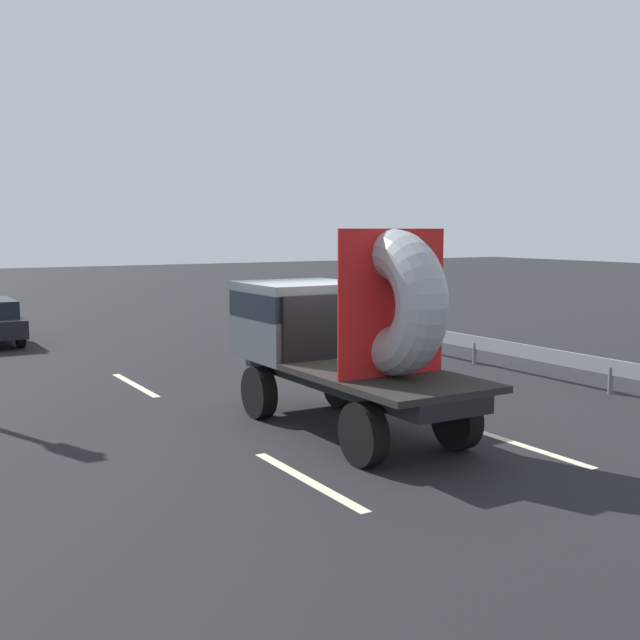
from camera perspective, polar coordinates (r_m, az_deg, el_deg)
ground_plane at (r=13.81m, az=0.46°, el=-7.28°), size 120.00×120.00×0.00m
flatbed_truck at (r=13.06m, az=1.19°, el=-0.63°), size 2.02×5.27×3.33m
guardrail at (r=21.19m, az=7.55°, el=-0.99°), size 0.10×16.21×0.71m
lane_dash_left_near at (r=10.62m, az=-0.95°, el=-11.56°), size 0.16×2.82×0.01m
lane_dash_left_far at (r=17.28m, az=-13.32°, el=-4.62°), size 0.16×2.88×0.01m
lane_dash_right_near at (r=12.67m, az=14.25°, el=-8.74°), size 0.16×2.93×0.01m
lane_dash_right_far at (r=18.87m, az=-2.75°, el=-3.50°), size 0.16×2.92×0.01m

